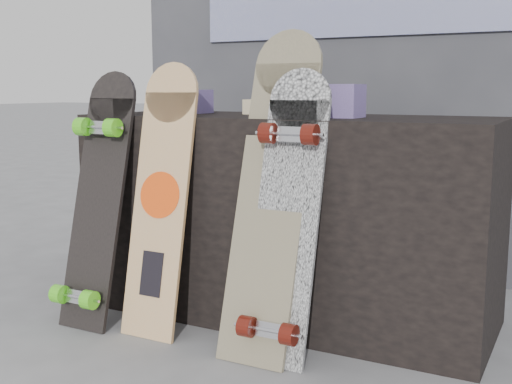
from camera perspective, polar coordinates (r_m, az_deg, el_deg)
The scene contains 10 objects.
ground at distance 2.25m, azimuth -2.82°, elevation -14.51°, with size 60.00×60.00×0.00m, color slate.
vendor_table at distance 2.56m, azimuth 2.79°, elevation -2.21°, with size 1.60×0.60×0.80m, color black.
booth at distance 3.30m, azimuth 9.25°, elevation 12.50°, with size 2.40×0.22×2.20m.
merch_box_purple at distance 2.79m, azimuth -6.03°, elevation 8.02°, with size 0.18×0.12×0.10m, color #4E346C.
merch_box_small at distance 2.37m, azimuth 7.63°, elevation 8.03°, with size 0.14×0.14×0.12m, color #4E346C.
merch_box_flat at distance 2.64m, azimuth 1.42°, elevation 7.57°, with size 0.22×0.10×0.06m, color #D1B78C.
longboard_geisha at distance 2.39m, azimuth -8.41°, elevation 0.06°, with size 0.23×0.23×1.00m.
longboard_celtic at distance 2.18m, azimuth 1.53°, elevation 0.89°, with size 0.25×0.35×1.11m.
longboard_cascadia at distance 2.13m, azimuth 2.72°, elevation -1.77°, with size 0.22×0.31×0.98m.
skateboard_dark at distance 2.53m, azimuth -13.93°, elevation -0.24°, with size 0.22×0.33×0.97m.
Camera 1 is at (1.05, -1.77, 0.90)m, focal length 45.00 mm.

